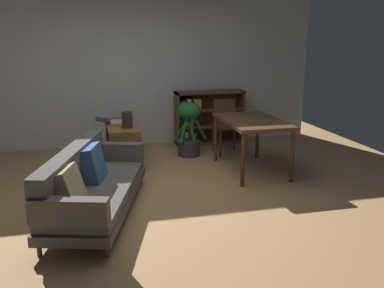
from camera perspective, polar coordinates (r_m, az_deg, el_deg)
ground_plane at (r=5.13m, az=-5.52°, el=-7.33°), size 8.16×8.16×0.00m
back_wall_panel at (r=7.47m, az=-8.90°, el=10.09°), size 6.80×0.10×2.70m
fabric_couch at (r=4.70m, az=-13.73°, el=-5.28°), size 1.26×2.19×0.73m
media_console at (r=6.51m, az=-9.46°, el=0.01°), size 0.45×1.21×0.61m
open_laptop at (r=6.57m, az=-10.77°, el=3.09°), size 0.48×0.32×0.07m
desk_speaker at (r=6.13m, az=-8.86°, el=3.29°), size 0.15×0.15×0.23m
potted_floor_plant at (r=6.77m, az=-0.39°, el=2.30°), size 0.55×0.39×0.88m
dining_table at (r=5.99m, az=8.15°, el=2.57°), size 0.79×1.29×0.76m
dining_chair_near at (r=6.96m, az=4.73°, el=2.90°), size 0.42×0.40×0.89m
bookshelf at (r=7.63m, az=1.61°, el=3.64°), size 1.25×0.35×0.95m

